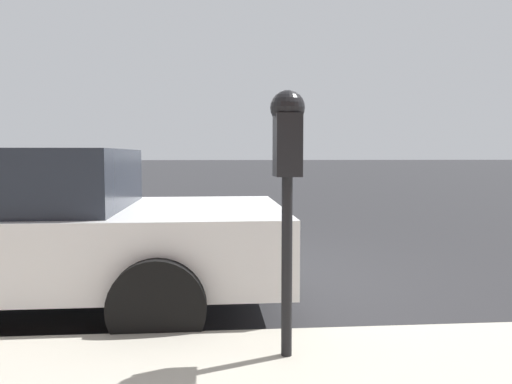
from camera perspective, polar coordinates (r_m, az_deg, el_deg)
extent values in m
plane|color=#2B2B2D|center=(5.49, -4.09, -9.46)|extent=(220.00, 220.00, 0.00)
cylinder|color=black|center=(2.81, 3.54, -8.55)|extent=(0.06, 0.06, 1.01)
cube|color=black|center=(2.74, 3.60, 5.35)|extent=(0.20, 0.14, 0.34)
sphere|color=black|center=(2.75, 3.62, 9.60)|extent=(0.19, 0.19, 0.19)
cube|color=#19389E|center=(2.84, 3.29, 4.46)|extent=(0.01, 0.11, 0.12)
cube|color=black|center=(2.84, 3.30, 6.86)|extent=(0.01, 0.10, 0.08)
cylinder|color=black|center=(5.28, -8.89, -6.50)|extent=(0.22, 0.64, 0.64)
cylinder|color=black|center=(3.39, -11.17, -12.67)|extent=(0.22, 0.64, 0.64)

